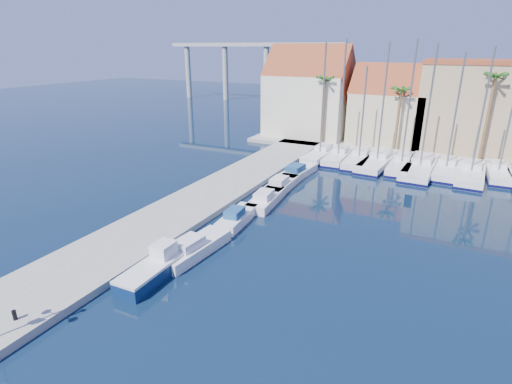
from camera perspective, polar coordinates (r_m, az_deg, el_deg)
ground at (r=21.32m, az=-12.45°, el=-19.96°), size 260.00×260.00×0.00m
quay_west at (r=35.21m, az=-10.18°, el=-2.46°), size 6.00×77.00×0.50m
shore_north at (r=61.66m, az=25.45°, el=5.66°), size 54.00×16.00×0.50m
bollard at (r=24.41m, az=-31.23°, el=-14.80°), size 0.21×0.21×0.54m
fishing_boat at (r=26.01m, az=-14.17°, el=-10.41°), size 1.91×5.43×1.89m
motorboat_west_0 at (r=28.07m, az=-8.89°, el=-7.88°), size 2.40×6.18×1.40m
motorboat_west_1 at (r=32.49m, az=-2.75°, el=-3.62°), size 2.10×5.28×1.40m
motorboat_west_2 at (r=36.27m, az=1.41°, el=-1.01°), size 2.40×6.03×1.40m
motorboat_west_3 at (r=40.11m, az=3.59°, el=1.06°), size 2.08×6.03×1.40m
motorboat_west_4 at (r=44.40m, az=5.95°, el=2.88°), size 2.52×6.58×1.40m
sailboat_0 at (r=52.09m, az=9.31°, el=5.45°), size 2.69×8.87×14.01m
sailboat_1 at (r=51.53m, az=11.79°, el=5.14°), size 2.52×8.77×14.36m
sailboat_2 at (r=51.04m, az=14.60°, el=4.69°), size 2.81×9.69×11.51m
sailboat_3 at (r=50.47m, az=17.09°, el=4.30°), size 3.69×10.90×14.04m
sailboat_4 at (r=50.00m, az=20.14°, el=3.85°), size 2.48×9.29×14.34m
sailboat_5 at (r=49.69m, az=22.49°, el=3.38°), size 3.62×11.83×13.86m
sailboat_6 at (r=50.08m, az=25.57°, el=3.09°), size 2.91×9.37×13.00m
sailboat_7 at (r=49.59m, az=28.38°, el=2.47°), size 3.18×10.30×13.57m
sailboat_8 at (r=51.14m, az=31.26°, el=2.45°), size 2.44×8.28×12.19m
building_0 at (r=63.22m, az=7.56°, el=13.53°), size 12.30×9.00×13.50m
building_1 at (r=60.45m, az=18.47°, el=11.22°), size 10.30×8.00×11.00m
building_2 at (r=60.67m, az=29.15°, el=10.70°), size 14.20×10.20×11.50m
palm_0 at (r=56.99m, az=9.83°, el=15.29°), size 2.60×2.60×10.15m
palm_1 at (r=54.92m, az=20.02°, el=13.25°), size 2.60×2.60×9.15m
palm_2 at (r=54.39m, az=30.98°, el=13.61°), size 2.60×2.60×11.15m
viaduct at (r=106.75m, az=-1.10°, el=18.30°), size 48.00×2.20×14.45m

